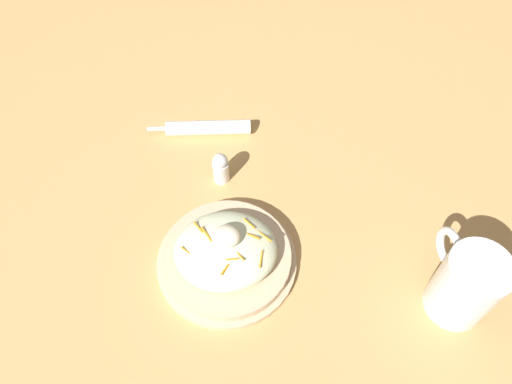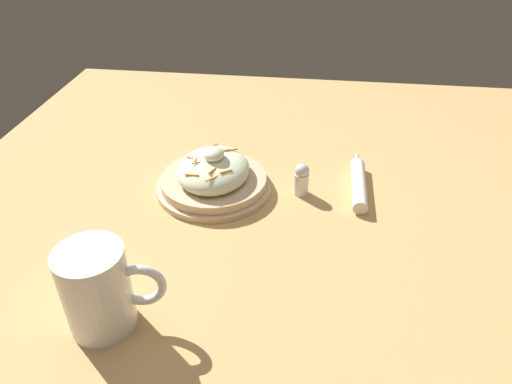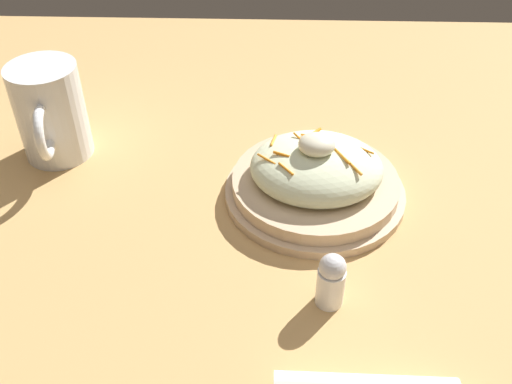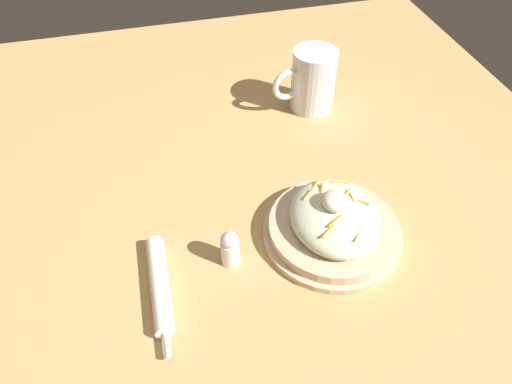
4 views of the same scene
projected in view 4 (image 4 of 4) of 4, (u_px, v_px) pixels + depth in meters
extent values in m
plane|color=tan|center=(218.00, 214.00, 0.81)|extent=(1.43, 1.43, 0.00)
cylinder|color=#D1B28E|center=(332.00, 233.00, 0.77)|extent=(0.23, 0.23, 0.01)
cylinder|color=#D1B28E|center=(333.00, 227.00, 0.76)|extent=(0.21, 0.21, 0.02)
ellipsoid|color=beige|center=(335.00, 217.00, 0.74)|extent=(0.16, 0.14, 0.06)
cylinder|color=orange|center=(363.00, 202.00, 0.73)|extent=(0.01, 0.02, 0.01)
cylinder|color=orange|center=(316.00, 184.00, 0.77)|extent=(0.02, 0.02, 0.00)
cylinder|color=orange|center=(357.00, 237.00, 0.69)|extent=(0.02, 0.01, 0.00)
cylinder|color=orange|center=(308.00, 194.00, 0.75)|extent=(0.02, 0.02, 0.00)
cylinder|color=orange|center=(321.00, 188.00, 0.75)|extent=(0.02, 0.01, 0.00)
cylinder|color=orange|center=(352.00, 198.00, 0.74)|extent=(0.02, 0.00, 0.00)
cylinder|color=orange|center=(346.00, 193.00, 0.74)|extent=(0.01, 0.02, 0.00)
cylinder|color=orange|center=(335.00, 221.00, 0.70)|extent=(0.02, 0.03, 0.01)
cylinder|color=orange|center=(328.00, 231.00, 0.69)|extent=(0.02, 0.02, 0.01)
cylinder|color=orange|center=(340.00, 182.00, 0.77)|extent=(0.01, 0.03, 0.01)
ellipsoid|color=#EFEACC|center=(335.00, 201.00, 0.72)|extent=(0.04, 0.04, 0.02)
cylinder|color=white|center=(313.00, 80.00, 0.98)|extent=(0.09, 0.09, 0.13)
cylinder|color=#B76B14|center=(312.00, 88.00, 0.99)|extent=(0.08, 0.08, 0.09)
cylinder|color=white|center=(315.00, 66.00, 0.96)|extent=(0.08, 0.08, 0.01)
torus|color=white|center=(288.00, 85.00, 0.96)|extent=(0.02, 0.07, 0.07)
cylinder|color=white|center=(159.00, 284.00, 0.69)|extent=(0.16, 0.03, 0.03)
cylinder|color=silver|center=(167.00, 346.00, 0.63)|extent=(0.04, 0.01, 0.01)
cylinder|color=white|center=(228.00, 253.00, 0.72)|extent=(0.03, 0.03, 0.05)
sphere|color=silver|center=(227.00, 241.00, 0.70)|extent=(0.03, 0.03, 0.03)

